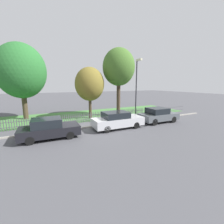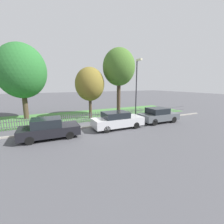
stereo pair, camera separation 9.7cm
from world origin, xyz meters
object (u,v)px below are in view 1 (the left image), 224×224
object	(u,v)px
parked_car_navy_estate	(158,115)
tree_behind_motorcycle	(21,71)
covered_motorcycle	(116,114)
tree_far_left	(119,68)
street_lamp	(137,84)
parked_car_black_saloon	(117,120)
tree_mid_park	(90,84)
parked_car_silver_hatchback	(49,129)

from	to	relation	value
parked_car_navy_estate	tree_behind_motorcycle	bearing A→B (deg)	149.04
covered_motorcycle	tree_far_left	bearing A→B (deg)	49.46
parked_car_navy_estate	street_lamp	size ratio (longest dim) A/B	0.63
parked_car_black_saloon	tree_far_left	world-z (taller)	tree_far_left
covered_motorcycle	tree_mid_park	xyz separation A→B (m)	(-2.11, 2.26, 3.17)
parked_car_navy_estate	tree_mid_park	world-z (taller)	tree_mid_park
parked_car_silver_hatchback	parked_car_navy_estate	bearing A→B (deg)	2.19
tree_behind_motorcycle	street_lamp	distance (m)	12.26
parked_car_black_saloon	tree_behind_motorcycle	xyz separation A→B (m)	(-7.52, 7.63, 4.44)
parked_car_silver_hatchback	tree_mid_park	distance (m)	7.52
tree_behind_motorcycle	tree_far_left	world-z (taller)	tree_behind_motorcycle
parked_car_black_saloon	tree_behind_motorcycle	bearing A→B (deg)	135.19
parked_car_navy_estate	tree_mid_park	xyz separation A→B (m)	(-5.64, 4.85, 3.08)
parked_car_navy_estate	tree_behind_motorcycle	size ratio (longest dim) A/B	0.49
tree_far_left	street_lamp	size ratio (longest dim) A/B	1.26
parked_car_black_saloon	tree_far_left	distance (m)	7.20
tree_far_left	tree_mid_park	bearing A→B (deg)	173.36
parked_car_black_saloon	street_lamp	bearing A→B (deg)	27.59
parked_car_silver_hatchback	tree_far_left	distance (m)	10.58
street_lamp	tree_behind_motorcycle	bearing A→B (deg)	150.10
parked_car_silver_hatchback	parked_car_black_saloon	size ratio (longest dim) A/B	0.92
parked_car_silver_hatchback	parked_car_navy_estate	size ratio (longest dim) A/B	1.04
parked_car_black_saloon	tree_behind_motorcycle	world-z (taller)	tree_behind_motorcycle
tree_behind_motorcycle	parked_car_silver_hatchback	bearing A→B (deg)	-75.81
parked_car_navy_estate	parked_car_black_saloon	bearing A→B (deg)	-178.48
parked_car_black_saloon	tree_far_left	bearing A→B (deg)	61.33
parked_car_silver_hatchback	tree_far_left	bearing A→B (deg)	30.96
covered_motorcycle	tree_behind_motorcycle	bearing A→B (deg)	145.15
parked_car_silver_hatchback	parked_car_black_saloon	xyz separation A→B (m)	(5.57, 0.08, 0.02)
tree_far_left	street_lamp	distance (m)	3.53
street_lamp	tree_far_left	bearing A→B (deg)	99.78
street_lamp	parked_car_black_saloon	bearing A→B (deg)	-153.01
tree_far_left	parked_car_silver_hatchback	bearing A→B (deg)	-150.40
parked_car_black_saloon	tree_mid_park	xyz separation A→B (m)	(-0.89, 4.92, 3.09)
covered_motorcycle	tree_behind_motorcycle	xyz separation A→B (m)	(-8.74, 4.97, 4.53)
covered_motorcycle	street_lamp	xyz separation A→B (m)	(1.83, -1.11, 3.24)
parked_car_black_saloon	tree_mid_park	distance (m)	5.88
parked_car_silver_hatchback	street_lamp	bearing A→B (deg)	12.09
parked_car_silver_hatchback	street_lamp	world-z (taller)	street_lamp
parked_car_black_saloon	covered_motorcycle	size ratio (longest dim) A/B	2.34
covered_motorcycle	tree_mid_park	world-z (taller)	tree_mid_park
parked_car_silver_hatchback	parked_car_navy_estate	world-z (taller)	parked_car_navy_estate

